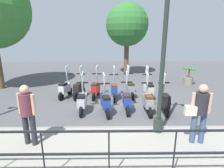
{
  "coord_description": "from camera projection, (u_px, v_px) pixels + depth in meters",
  "views": [
    {
      "loc": [
        -7.02,
        0.6,
        2.84
      ],
      "look_at": [
        0.2,
        0.5,
        0.9
      ],
      "focal_mm": 28.0,
      "sensor_mm": 36.0,
      "label": 1
    }
  ],
  "objects": [
    {
      "name": "ground_plane",
      "position": [
        124.0,
        105.0,
        7.52
      ],
      "size": [
        28.0,
        28.0,
        0.0
      ],
      "primitive_type": "plane",
      "color": "#4C4C4F"
    },
    {
      "name": "promenade_walkway",
      "position": [
        133.0,
        149.0,
        4.46
      ],
      "size": [
        2.2,
        20.0,
        0.15
      ],
      "color": "gray",
      "rests_on": "ground_plane"
    },
    {
      "name": "fence_railing",
      "position": [
        142.0,
        146.0,
        3.23
      ],
      "size": [
        0.04,
        16.03,
        1.07
      ],
      "color": "black",
      "rests_on": "promenade_walkway"
    },
    {
      "name": "lamp_post_near",
      "position": [
        163.0,
        65.0,
        4.66
      ],
      "size": [
        0.26,
        0.9,
        4.45
      ],
      "color": "#232D28",
      "rests_on": "promenade_walkway"
    },
    {
      "name": "pedestrian_with_bag",
      "position": [
        200.0,
        110.0,
        4.38
      ],
      "size": [
        0.35,
        0.65,
        1.59
      ],
      "rotation": [
        0.0,
        0.0,
        -0.11
      ],
      "color": "#384C70",
      "rests_on": "promenade_walkway"
    },
    {
      "name": "pedestrian_distant",
      "position": [
        27.0,
        111.0,
        4.32
      ],
      "size": [
        0.39,
        0.48,
        1.59
      ],
      "rotation": [
        0.0,
        0.0,
        2.88
      ],
      "color": "#28282D",
      "rests_on": "promenade_walkway"
    },
    {
      "name": "tree_distant",
      "position": [
        127.0,
        25.0,
        12.81
      ],
      "size": [
        3.11,
        3.11,
        5.28
      ],
      "color": "brown",
      "rests_on": "ground_plane"
    },
    {
      "name": "potted_palm",
      "position": [
        188.0,
        78.0,
        10.68
      ],
      "size": [
        1.06,
        0.66,
        1.05
      ],
      "color": "slate",
      "rests_on": "ground_plane"
    },
    {
      "name": "scooter_near_0",
      "position": [
        164.0,
        101.0,
        6.69
      ],
      "size": [
        1.23,
        0.44,
        1.54
      ],
      "rotation": [
        0.0,
        0.0,
        -0.04
      ],
      "color": "black",
      "rests_on": "ground_plane"
    },
    {
      "name": "scooter_near_1",
      "position": [
        148.0,
        101.0,
        6.64
      ],
      "size": [
        1.23,
        0.44,
        1.54
      ],
      "rotation": [
        0.0,
        0.0,
        0.01
      ],
      "color": "black",
      "rests_on": "ground_plane"
    },
    {
      "name": "scooter_near_2",
      "position": [
        127.0,
        100.0,
        6.76
      ],
      "size": [
        1.23,
        0.44,
        1.54
      ],
      "rotation": [
        0.0,
        0.0,
        -0.01
      ],
      "color": "black",
      "rests_on": "ground_plane"
    },
    {
      "name": "scooter_near_3",
      "position": [
        106.0,
        102.0,
        6.55
      ],
      "size": [
        1.22,
        0.49,
        1.54
      ],
      "rotation": [
        0.0,
        0.0,
        0.2
      ],
      "color": "black",
      "rests_on": "ground_plane"
    },
    {
      "name": "scooter_near_4",
      "position": [
        82.0,
        101.0,
        6.69
      ],
      "size": [
        1.23,
        0.44,
        1.54
      ],
      "rotation": [
        0.0,
        0.0,
        0.0
      ],
      "color": "black",
      "rests_on": "ground_plane"
    },
    {
      "name": "scooter_far_0",
      "position": [
        148.0,
        89.0,
        8.18
      ],
      "size": [
        1.23,
        0.44,
        1.54
      ],
      "rotation": [
        0.0,
        0.0,
        0.12
      ],
      "color": "black",
      "rests_on": "ground_plane"
    },
    {
      "name": "scooter_far_1",
      "position": [
        130.0,
        88.0,
        8.38
      ],
      "size": [
        1.22,
        0.48,
        1.54
      ],
      "rotation": [
        0.0,
        0.0,
        0.19
      ],
      "color": "black",
      "rests_on": "ground_plane"
    },
    {
      "name": "scooter_far_2",
      "position": [
        114.0,
        89.0,
        8.15
      ],
      "size": [
        1.23,
        0.44,
        1.54
      ],
      "rotation": [
        0.0,
        0.0,
        0.01
      ],
      "color": "black",
      "rests_on": "ground_plane"
    },
    {
      "name": "scooter_far_3",
      "position": [
        96.0,
        88.0,
        8.32
      ],
      "size": [
        1.22,
        0.48,
        1.54
      ],
      "rotation": [
        0.0,
        0.0,
        -0.18
      ],
      "color": "black",
      "rests_on": "ground_plane"
    },
    {
      "name": "scooter_far_4",
      "position": [
        79.0,
        88.0,
        8.32
      ],
      "size": [
        1.21,
        0.53,
        1.54
      ],
      "rotation": [
        0.0,
        0.0,
        -0.27
      ],
      "color": "black",
      "rests_on": "ground_plane"
    },
    {
      "name": "scooter_far_5",
      "position": [
        65.0,
        88.0,
        8.36
      ],
      "size": [
        1.2,
        0.53,
        1.54
      ],
      "rotation": [
        0.0,
        0.0,
        -0.28
      ],
      "color": "black",
      "rests_on": "ground_plane"
    }
  ]
}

